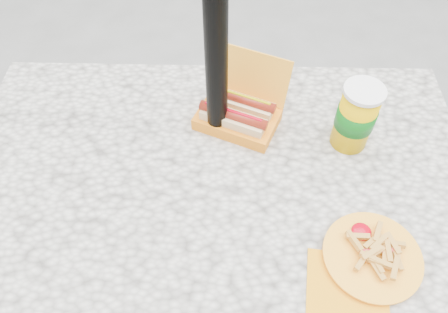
{
  "coord_description": "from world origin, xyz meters",
  "views": [
    {
      "loc": [
        0.03,
        -0.56,
        1.58
      ],
      "look_at": [
        0.02,
        0.03,
        0.8
      ],
      "focal_mm": 35.0,
      "sensor_mm": 36.0,
      "label": 1
    }
  ],
  "objects_px": {
    "fries_plate": "(371,258)",
    "soda_cup": "(356,117)",
    "umbrella_pole": "(215,6)",
    "hotdog_box": "(239,112)"
  },
  "relations": [
    {
      "from": "hotdog_box",
      "to": "umbrella_pole",
      "type": "bearing_deg",
      "value": -132.43
    },
    {
      "from": "umbrella_pole",
      "to": "soda_cup",
      "type": "bearing_deg",
      "value": -5.72
    },
    {
      "from": "hotdog_box",
      "to": "soda_cup",
      "type": "height_order",
      "value": "soda_cup"
    },
    {
      "from": "umbrella_pole",
      "to": "soda_cup",
      "type": "height_order",
      "value": "umbrella_pole"
    },
    {
      "from": "umbrella_pole",
      "to": "hotdog_box",
      "type": "relative_size",
      "value": 8.99
    },
    {
      "from": "fries_plate",
      "to": "soda_cup",
      "type": "xyz_separation_m",
      "value": [
        0.0,
        0.31,
        0.08
      ]
    },
    {
      "from": "soda_cup",
      "to": "hotdog_box",
      "type": "bearing_deg",
      "value": 168.13
    },
    {
      "from": "fries_plate",
      "to": "soda_cup",
      "type": "height_order",
      "value": "soda_cup"
    },
    {
      "from": "hotdog_box",
      "to": "soda_cup",
      "type": "bearing_deg",
      "value": 10.51
    },
    {
      "from": "umbrella_pole",
      "to": "soda_cup",
      "type": "relative_size",
      "value": 12.63
    }
  ]
}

